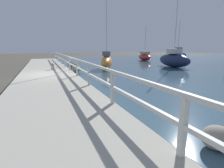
% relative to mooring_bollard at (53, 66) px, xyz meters
% --- Properties ---
extents(ground_plane, '(120.00, 120.00, 0.00)m').
position_rel_mooring_bollard_xyz_m(ground_plane, '(-0.48, -2.42, -0.58)').
color(ground_plane, '#4C473D').
extents(dock_walkway, '(3.58, 36.00, 0.33)m').
position_rel_mooring_bollard_xyz_m(dock_walkway, '(-0.48, -2.42, -0.42)').
color(dock_walkway, '#B2AD9E').
rests_on(dock_walkway, ground).
extents(railing, '(0.10, 32.50, 1.05)m').
position_rel_mooring_bollard_xyz_m(railing, '(1.21, -2.42, 0.46)').
color(railing, silver).
rests_on(railing, dock_walkway).
extents(boulder_downstream, '(0.71, 0.64, 0.53)m').
position_rel_mooring_bollard_xyz_m(boulder_downstream, '(2.24, 5.03, -0.32)').
color(boulder_downstream, '#666056').
rests_on(boulder_downstream, ground).
extents(boulder_water_edge, '(0.72, 0.65, 0.54)m').
position_rel_mooring_bollard_xyz_m(boulder_water_edge, '(2.33, 3.29, -0.31)').
color(boulder_water_edge, gray).
rests_on(boulder_water_edge, ground).
extents(boulder_upstream, '(0.72, 0.65, 0.54)m').
position_rel_mooring_bollard_xyz_m(boulder_upstream, '(1.94, 0.36, -0.31)').
color(boulder_upstream, gray).
rests_on(boulder_upstream, ground).
extents(boulder_far_strip, '(0.65, 0.58, 0.49)m').
position_rel_mooring_bollard_xyz_m(boulder_far_strip, '(2.45, -12.42, -0.34)').
color(boulder_far_strip, gray).
rests_on(boulder_far_strip, ground).
extents(mooring_bollard, '(0.22, 0.22, 0.51)m').
position_rel_mooring_bollard_xyz_m(mooring_bollard, '(0.00, 0.00, 0.00)').
color(mooring_bollard, gray).
rests_on(mooring_bollard, dock_walkway).
extents(sailboat_blue, '(1.78, 3.31, 6.21)m').
position_rel_mooring_bollard_xyz_m(sailboat_blue, '(19.60, 7.83, 0.28)').
color(sailboat_blue, '#2D4C9E').
rests_on(sailboat_blue, water_surface).
extents(sailboat_orange, '(2.83, 4.90, 7.12)m').
position_rel_mooring_bollard_xyz_m(sailboat_orange, '(5.29, 1.94, 0.16)').
color(sailboat_orange, orange).
rests_on(sailboat_orange, water_surface).
extents(sailboat_navy, '(1.70, 4.85, 7.85)m').
position_rel_mooring_bollard_xyz_m(sailboat_navy, '(12.42, 0.44, 0.22)').
color(sailboat_navy, '#192347').
rests_on(sailboat_navy, water_surface).
extents(sailboat_red, '(2.42, 4.63, 5.37)m').
position_rel_mooring_bollard_xyz_m(sailboat_red, '(15.20, 10.61, 0.03)').
color(sailboat_red, red).
rests_on(sailboat_red, water_surface).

